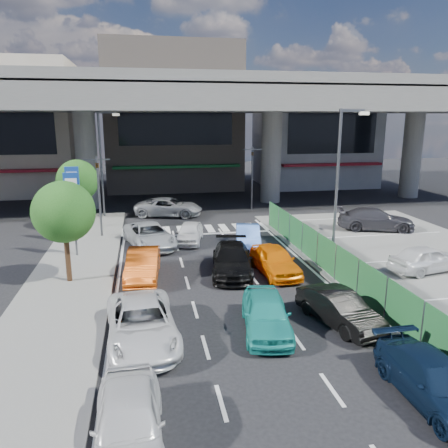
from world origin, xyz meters
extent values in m
plane|color=black|center=(0.00, 0.00, 0.00)|extent=(120.00, 120.00, 0.00)
cube|color=slate|center=(11.00, 2.00, 0.03)|extent=(12.00, 28.00, 0.06)
cube|color=slate|center=(-7.00, 4.00, 0.06)|extent=(4.00, 30.00, 0.12)
cylinder|color=slate|center=(-8.00, 22.00, 4.00)|extent=(1.80, 1.80, 8.00)
cylinder|color=slate|center=(8.00, 22.00, 4.00)|extent=(1.80, 1.80, 8.00)
cylinder|color=slate|center=(22.00, 22.00, 4.00)|extent=(1.80, 1.80, 8.00)
cube|color=slate|center=(0.00, 22.00, 9.00)|extent=(64.00, 14.00, 2.00)
cube|color=slate|center=(0.00, 15.20, 10.30)|extent=(64.00, 0.40, 0.90)
cube|color=slate|center=(0.00, 28.80, 10.30)|extent=(64.00, 0.40, 0.90)
cube|color=#AA9E89|center=(-16.00, 32.00, 6.50)|extent=(12.00, 10.00, 13.00)
cube|color=maroon|center=(-16.00, 26.90, 2.80)|extent=(10.80, 1.60, 0.25)
cube|color=gray|center=(0.00, 33.00, 7.50)|extent=(14.00, 10.00, 15.00)
cube|color=#14642A|center=(0.00, 27.90, 2.80)|extent=(12.60, 1.60, 0.25)
cube|color=black|center=(0.00, 27.98, 8.25)|extent=(11.20, 0.10, 6.75)
cube|color=gray|center=(16.00, 32.00, 6.00)|extent=(12.00, 10.00, 12.00)
cube|color=maroon|center=(16.00, 26.90, 2.80)|extent=(10.80, 1.60, 0.25)
cube|color=black|center=(16.00, 26.98, 6.60)|extent=(9.60, 0.10, 5.40)
cylinder|color=#595B60|center=(-6.20, 12.00, 2.60)|extent=(0.14, 0.14, 5.20)
cube|color=#595B60|center=(-6.20, 12.00, 5.00)|extent=(1.60, 0.08, 0.08)
imported|color=black|center=(-6.20, 12.00, 4.70)|extent=(0.26, 1.24, 0.50)
cylinder|color=#595B60|center=(5.50, 19.00, 2.60)|extent=(0.14, 0.14, 5.20)
cube|color=#595B60|center=(5.50, 19.00, 5.00)|extent=(1.60, 0.08, 0.08)
imported|color=black|center=(5.50, 19.00, 4.70)|extent=(0.26, 1.24, 0.50)
cylinder|color=#595B60|center=(7.00, 6.00, 4.00)|extent=(0.16, 0.16, 8.00)
cube|color=#595B60|center=(7.60, 6.00, 7.90)|extent=(1.40, 0.15, 0.15)
cube|color=silver|center=(8.30, 6.00, 7.75)|extent=(0.50, 0.22, 0.18)
cylinder|color=#595B60|center=(-6.50, 18.00, 4.00)|extent=(0.16, 0.16, 8.00)
cube|color=#595B60|center=(-5.90, 18.00, 7.90)|extent=(1.40, 0.15, 0.15)
cube|color=silver|center=(-5.20, 18.00, 7.75)|extent=(0.50, 0.22, 0.18)
cylinder|color=#595B60|center=(-7.20, 8.00, 1.10)|extent=(0.10, 0.10, 2.20)
cube|color=navy|center=(-7.20, 8.00, 3.20)|extent=(0.80, 0.12, 3.00)
cube|color=white|center=(-7.20, 7.93, 3.20)|extent=(0.60, 0.02, 2.40)
cylinder|color=#595B60|center=(-7.60, 11.00, 1.10)|extent=(0.10, 0.10, 2.20)
cube|color=navy|center=(-7.60, 11.00, 3.20)|extent=(0.80, 0.12, 3.00)
cube|color=white|center=(-7.60, 10.93, 3.20)|extent=(0.60, 0.02, 2.40)
cylinder|color=#382314|center=(-7.00, 4.00, 1.20)|extent=(0.24, 0.24, 2.40)
sphere|color=#184614|center=(-7.00, 4.00, 3.40)|extent=(2.80, 2.80, 2.80)
cylinder|color=#382314|center=(-7.80, 14.50, 1.20)|extent=(0.24, 0.24, 2.40)
sphere|color=#184614|center=(-7.80, 14.50, 3.40)|extent=(2.80, 2.80, 2.80)
imported|color=silver|center=(-3.99, -7.22, 0.69)|extent=(1.70, 4.08, 1.38)
imported|color=black|center=(4.08, -6.97, 0.61)|extent=(1.76, 4.23, 1.22)
imported|color=silver|center=(-3.68, -2.24, 0.69)|extent=(2.63, 5.12, 1.38)
imported|color=teal|center=(0.72, -2.25, 0.69)|extent=(2.28, 4.26, 1.38)
imported|color=black|center=(3.53, -2.24, 0.63)|extent=(2.28, 4.04, 1.26)
imported|color=#D15011|center=(-3.61, 4.02, 0.69)|extent=(1.80, 4.29, 1.38)
imported|color=black|center=(0.73, 3.93, 0.69)|extent=(2.73, 5.02, 1.38)
imported|color=orange|center=(2.80, 3.46, 0.69)|extent=(1.91, 4.16, 1.38)
imported|color=#ABAFB3|center=(-3.20, 9.37, 0.69)|extent=(3.44, 5.38, 1.38)
imported|color=white|center=(-0.74, 9.85, 0.62)|extent=(2.27, 3.87, 1.24)
imported|color=#5386E9|center=(2.57, 8.22, 0.64)|extent=(2.09, 4.10, 1.29)
imported|color=#929499|center=(-1.56, 17.52, 0.72)|extent=(5.62, 3.60, 1.44)
imported|color=silver|center=(10.23, 2.25, 0.73)|extent=(4.13, 2.29, 1.33)
imported|color=#35343A|center=(12.05, 10.39, 0.79)|extent=(5.43, 3.52, 1.46)
cone|color=#FF2B0E|center=(6.66, 5.74, 0.40)|extent=(0.36, 0.36, 0.67)
camera|label=1|loc=(-3.41, -16.17, 7.50)|focal=35.00mm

